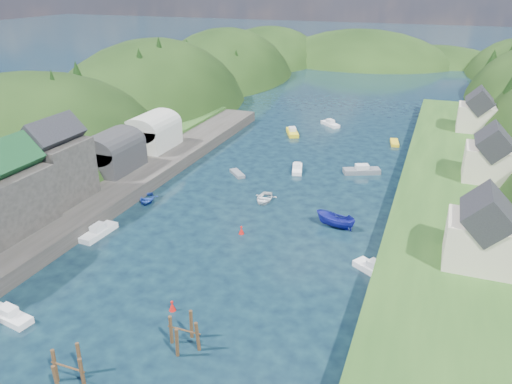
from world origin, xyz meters
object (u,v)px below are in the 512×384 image
at_px(channel_buoy_near, 172,306).
at_px(channel_buoy_far, 241,230).
at_px(piling_cluster_far, 184,335).
at_px(piling_cluster_near, 69,373).

bearing_deg(channel_buoy_near, channel_buoy_far, 88.84).
xyz_separation_m(piling_cluster_far, channel_buoy_near, (-3.62, 4.19, -0.74)).
bearing_deg(channel_buoy_far, channel_buoy_near, -91.16).
xyz_separation_m(piling_cluster_near, piling_cluster_far, (6.42, 7.19, -0.01)).
distance_m(piling_cluster_far, channel_buoy_near, 5.59).
relative_size(piling_cluster_far, channel_buoy_near, 3.24).
xyz_separation_m(piling_cluster_far, channel_buoy_far, (-3.28, 21.21, -0.74)).
xyz_separation_m(channel_buoy_near, channel_buoy_far, (0.34, 17.02, 0.00)).
height_order(piling_cluster_far, channel_buoy_far, piling_cluster_far).
bearing_deg(piling_cluster_far, channel_buoy_near, 130.85).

